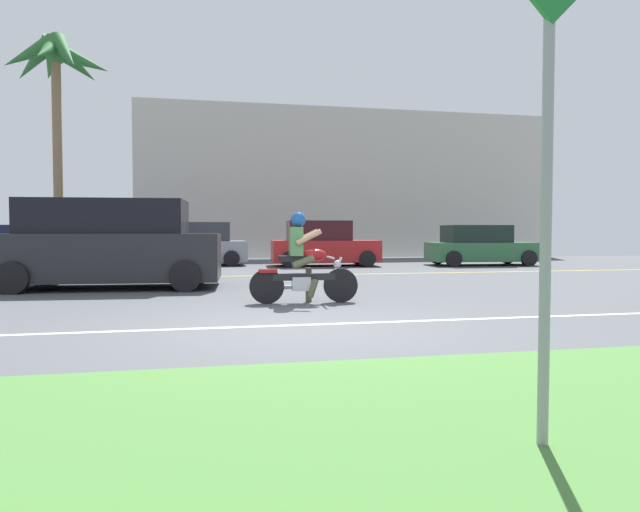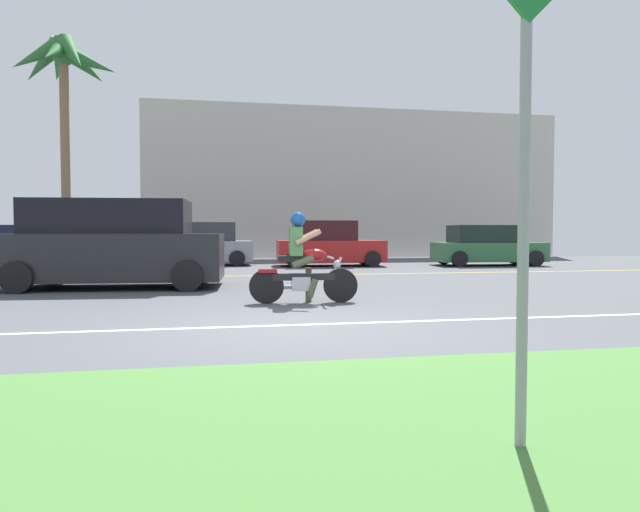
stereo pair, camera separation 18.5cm
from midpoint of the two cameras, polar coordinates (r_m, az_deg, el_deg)
ground at (r=10.29m, az=-4.83°, el=-4.47°), size 56.00×30.00×0.04m
grass_median at (r=3.45m, az=8.52°, el=-17.68°), size 56.00×3.80×0.06m
lane_line_near at (r=7.46m, az=-2.45°, el=-6.92°), size 50.40×0.12×0.01m
lane_line_far at (r=15.81m, az=-6.99°, el=-1.98°), size 50.40×0.12×0.01m
motorcyclist at (r=9.71m, az=-1.19°, el=-0.87°), size 1.86×0.61×1.55m
suv_nearby at (r=13.12m, az=-19.57°, el=1.03°), size 4.86×2.49×1.90m
parked_car_0 at (r=19.87m, az=-26.80°, el=0.60°), size 3.98×2.12×1.42m
parked_car_1 at (r=21.03m, az=-12.04°, el=1.04°), size 4.17×1.96×1.56m
parked_car_2 at (r=20.37m, az=1.11°, el=1.11°), size 3.87×2.11×1.61m
parked_car_3 at (r=21.53m, az=16.52°, el=0.91°), size 3.96×2.12×1.45m
palm_tree_0 at (r=23.48m, az=-24.03°, el=16.62°), size 3.75×3.77×8.30m
street_sign at (r=3.29m, az=21.40°, el=11.83°), size 0.62×0.06×2.92m
building_far at (r=29.14m, az=3.32°, el=6.98°), size 20.07×4.00×7.06m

